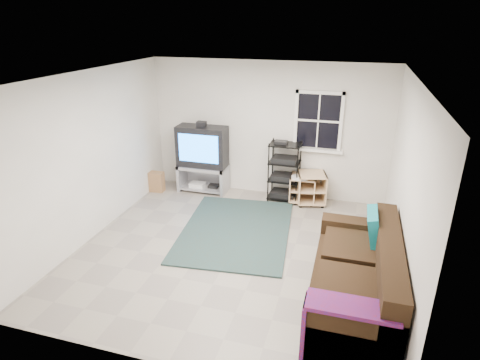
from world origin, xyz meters
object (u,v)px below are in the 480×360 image
(side_table_left, at_px, (311,187))
(sofa, at_px, (358,280))
(tv_unit, at_px, (203,153))
(side_table_right, at_px, (303,186))
(av_rack, at_px, (284,175))

(side_table_left, distance_m, sofa, 2.98)
(tv_unit, distance_m, side_table_right, 2.08)
(av_rack, distance_m, sofa, 3.18)
(side_table_left, bearing_deg, side_table_right, 179.18)
(tv_unit, relative_size, sofa, 0.66)
(av_rack, xyz_separation_m, side_table_left, (0.52, -0.01, -0.18))
(av_rack, bearing_deg, side_table_right, -0.44)
(tv_unit, xyz_separation_m, side_table_right, (2.02, 0.03, -0.49))
(side_table_right, xyz_separation_m, sofa, (1.06, -2.84, 0.05))
(av_rack, height_order, side_table_left, av_rack)
(tv_unit, bearing_deg, sofa, -42.31)
(tv_unit, height_order, side_table_right, tv_unit)
(sofa, bearing_deg, side_table_left, 107.75)
(side_table_left, height_order, sofa, sofa)
(tv_unit, height_order, av_rack, tv_unit)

